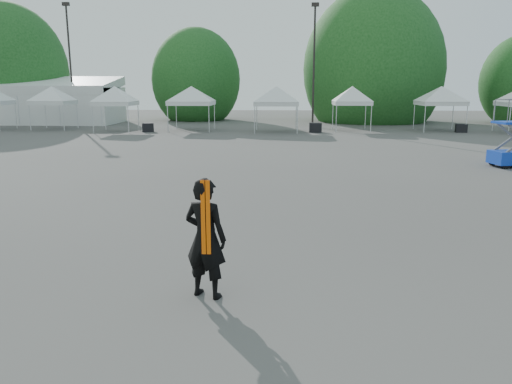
{
  "coord_description": "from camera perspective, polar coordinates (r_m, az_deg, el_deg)",
  "views": [
    {
      "loc": [
        0.41,
        -9.87,
        3.41
      ],
      "look_at": [
        -0.09,
        -0.05,
        1.3
      ],
      "focal_mm": 35.0,
      "sensor_mm": 36.0,
      "label": 1
    }
  ],
  "objects": [
    {
      "name": "ground",
      "position": [
        10.45,
        0.49,
        -6.94
      ],
      "size": [
        120.0,
        120.0,
        0.0
      ],
      "primitive_type": "plane",
      "color": "#474442",
      "rests_on": "ground"
    },
    {
      "name": "light_pole_west",
      "position": [
        47.63,
        -20.51,
        14.23
      ],
      "size": [
        0.6,
        0.25,
        10.3
      ],
      "color": "black",
      "rests_on": "ground"
    },
    {
      "name": "tent_f",
      "position": [
        39.03,
        10.95,
        11.39
      ],
      "size": [
        3.9,
        3.9,
        3.88
      ],
      "color": "silver",
      "rests_on": "ground"
    },
    {
      "name": "light_pole_east",
      "position": [
        42.0,
        6.65,
        14.92
      ],
      "size": [
        0.6,
        0.25,
        9.8
      ],
      "color": "black",
      "rests_on": "ground"
    },
    {
      "name": "tree_mid_w",
      "position": [
        50.57,
        -6.85,
        12.63
      ],
      "size": [
        4.16,
        4.16,
        6.33
      ],
      "color": "#382314",
      "rests_on": "ground"
    },
    {
      "name": "tent_g",
      "position": [
        40.51,
        20.42,
        10.88
      ],
      "size": [
        4.52,
        4.52,
        3.88
      ],
      "color": "silver",
      "rests_on": "ground"
    },
    {
      "name": "crate_west",
      "position": [
        38.23,
        -12.25,
        7.22
      ],
      "size": [
        0.99,
        0.86,
        0.65
      ],
      "primitive_type": "cube",
      "rotation": [
        0.0,
        0.0,
        0.29
      ],
      "color": "black",
      "rests_on": "ground"
    },
    {
      "name": "crate_east",
      "position": [
        39.89,
        22.4,
        6.76
      ],
      "size": [
        0.87,
        0.72,
        0.61
      ],
      "primitive_type": "cube",
      "rotation": [
        0.0,
        0.0,
        -0.14
      ],
      "color": "black",
      "rests_on": "ground"
    },
    {
      "name": "tent_d",
      "position": [
        38.68,
        -7.41,
        11.51
      ],
      "size": [
        4.6,
        4.6,
        3.88
      ],
      "color": "silver",
      "rests_on": "ground"
    },
    {
      "name": "tree_far_w",
      "position": [
        54.68,
        -26.62,
        12.06
      ],
      "size": [
        4.8,
        4.8,
        7.3
      ],
      "color": "#382314",
      "rests_on": "ground"
    },
    {
      "name": "tree_mid_e",
      "position": [
        49.64,
        13.22,
        13.47
      ],
      "size": [
        5.12,
        5.12,
        7.79
      ],
      "color": "#382314",
      "rests_on": "ground"
    },
    {
      "name": "marquee",
      "position": [
        50.17,
        -23.99,
        9.45
      ],
      "size": [
        15.0,
        6.25,
        4.23
      ],
      "color": "white",
      "rests_on": "ground"
    },
    {
      "name": "crate_mid",
      "position": [
        37.2,
        6.81,
        7.32
      ],
      "size": [
        0.93,
        0.73,
        0.7
      ],
      "primitive_type": "cube",
      "rotation": [
        0.0,
        0.0,
        -0.04
      ],
      "color": "black",
      "rests_on": "ground"
    },
    {
      "name": "tent_e",
      "position": [
        37.24,
        2.35,
        11.57
      ],
      "size": [
        4.56,
        4.56,
        3.88
      ],
      "color": "silver",
      "rests_on": "ground"
    },
    {
      "name": "tent_c",
      "position": [
        38.95,
        -15.85,
        11.16
      ],
      "size": [
        3.97,
        3.97,
        3.88
      ],
      "color": "silver",
      "rests_on": "ground"
    },
    {
      "name": "man",
      "position": [
        8.11,
        -5.79,
        -5.26
      ],
      "size": [
        0.85,
        0.71,
        1.99
      ],
      "rotation": [
        0.0,
        0.0,
        2.77
      ],
      "color": "black",
      "rests_on": "ground"
    },
    {
      "name": "tent_b",
      "position": [
        42.5,
        -22.29,
        10.77
      ],
      "size": [
        3.97,
        3.97,
        3.88
      ],
      "color": "silver",
      "rests_on": "ground"
    }
  ]
}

